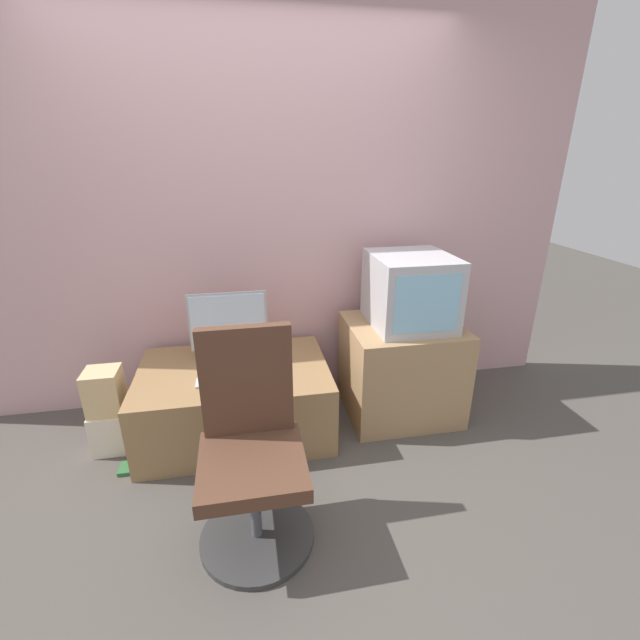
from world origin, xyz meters
name	(u,v)px	position (x,y,z in m)	size (l,w,h in m)	color
ground_plane	(288,526)	(0.00, 0.00, 0.00)	(12.00, 12.00, 0.00)	#4C4742
wall_back	(259,218)	(0.00, 1.32, 1.30)	(4.40, 0.05, 2.60)	#CC9EA3
desk	(236,399)	(-0.23, 0.85, 0.23)	(1.17, 0.80, 0.45)	#937047
side_stand	(401,368)	(0.89, 0.87, 0.33)	(0.73, 0.64, 0.65)	#A37F56
main_monitor	(229,327)	(-0.24, 0.99, 0.67)	(0.49, 0.21, 0.45)	#B2B2B7
keyboard	(227,381)	(-0.26, 0.68, 0.46)	(0.35, 0.11, 0.01)	silver
mouse	(266,375)	(-0.03, 0.70, 0.47)	(0.06, 0.04, 0.03)	silver
crt_tv	(410,290)	(0.91, 0.88, 0.88)	(0.49, 0.54, 0.46)	#B7B7BC
office_chair	(252,457)	(-0.15, 0.02, 0.42)	(0.53, 0.53, 1.01)	#333333
cardboard_box_lower	(112,429)	(-0.98, 0.80, 0.13)	(0.21, 0.21, 0.26)	beige
cardboard_box_upper	(104,391)	(-0.98, 0.80, 0.40)	(0.20, 0.19, 0.27)	#D1B27F
book	(135,467)	(-0.82, 0.57, 0.01)	(0.17, 0.11, 0.02)	#2D6638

